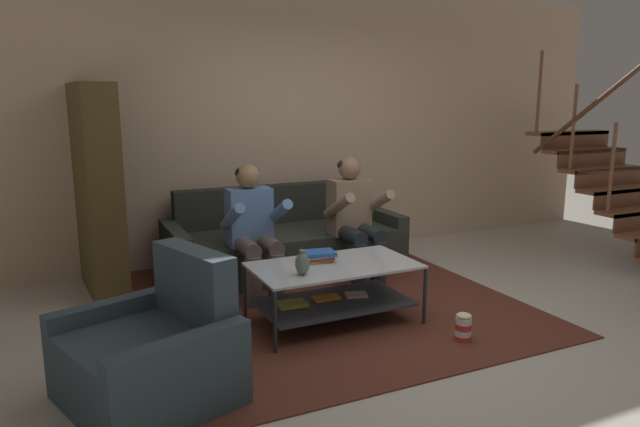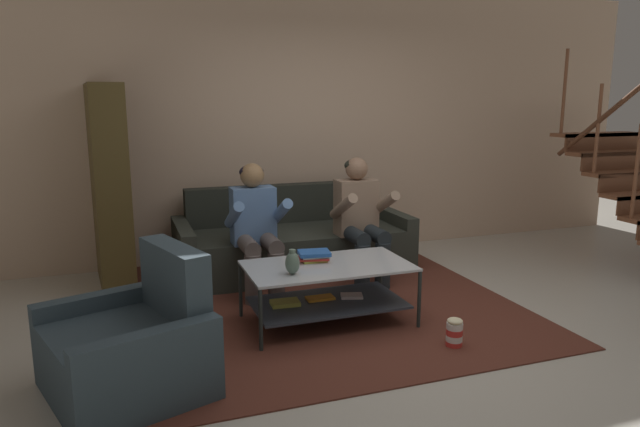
{
  "view_description": "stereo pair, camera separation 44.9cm",
  "coord_description": "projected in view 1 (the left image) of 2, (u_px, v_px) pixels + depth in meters",
  "views": [
    {
      "loc": [
        -2.32,
        -3.3,
        1.69
      ],
      "look_at": [
        -0.35,
        0.87,
        0.76
      ],
      "focal_mm": 32.0,
      "sensor_mm": 36.0,
      "label": 1
    },
    {
      "loc": [
        -1.9,
        -3.47,
        1.69
      ],
      "look_at": [
        -0.35,
        0.87,
        0.76
      ],
      "focal_mm": 32.0,
      "sensor_mm": 36.0,
      "label": 2
    }
  ],
  "objects": [
    {
      "name": "armchair",
      "position": [
        153.0,
        354.0,
        3.23
      ],
      "size": [
        1.05,
        1.1,
        0.83
      ],
      "color": "#32424B",
      "rests_on": "ground"
    },
    {
      "name": "person_seated_left",
      "position": [
        253.0,
        225.0,
        4.88
      ],
      "size": [
        0.5,
        0.58,
        1.14
      ],
      "color": "#5A4E4B",
      "rests_on": "ground"
    },
    {
      "name": "couch",
      "position": [
        283.0,
        244.0,
        5.66
      ],
      "size": [
        2.26,
        0.96,
        0.82
      ],
      "color": "#2E322B",
      "rests_on": "ground"
    },
    {
      "name": "area_rug",
      "position": [
        311.0,
        297.0,
        4.94
      ],
      "size": [
        3.1,
        3.37,
        0.01
      ],
      "color": "#582A1F",
      "rests_on": "ground"
    },
    {
      "name": "staircase_run",
      "position": [
        621.0,
        186.0,
        6.1
      ],
      "size": [
        1.08,
        1.78,
        2.23
      ],
      "color": "brown",
      "rests_on": "ground"
    },
    {
      "name": "coffee_table",
      "position": [
        333.0,
        284.0,
        4.33
      ],
      "size": [
        1.24,
        0.69,
        0.46
      ],
      "color": "silver",
      "rests_on": "ground"
    },
    {
      "name": "person_seated_right",
      "position": [
        355.0,
        215.0,
        5.29
      ],
      "size": [
        0.5,
        0.58,
        1.16
      ],
      "color": "#21282D",
      "rests_on": "ground"
    },
    {
      "name": "vase",
      "position": [
        302.0,
        263.0,
        4.03
      ],
      "size": [
        0.1,
        0.1,
        0.18
      ],
      "color": "#556B5C",
      "rests_on": "coffee_table"
    },
    {
      "name": "book_stack",
      "position": [
        319.0,
        256.0,
        4.37
      ],
      "size": [
        0.26,
        0.21,
        0.08
      ],
      "color": "#B4BB41",
      "rests_on": "coffee_table"
    },
    {
      "name": "bookshelf",
      "position": [
        95.0,
        209.0,
        4.92
      ],
      "size": [
        0.35,
        0.95,
        1.82
      ],
      "color": "#483A1B",
      "rests_on": "ground"
    },
    {
      "name": "popcorn_tub",
      "position": [
        463.0,
        327.0,
        4.03
      ],
      "size": [
        0.11,
        0.11,
        0.21
      ],
      "color": "red",
      "rests_on": "ground"
    },
    {
      "name": "ground",
      "position": [
        413.0,
        330.0,
        4.23
      ],
      "size": [
        16.8,
        16.8,
        0.0
      ],
      "primitive_type": "plane",
      "color": "#BBB5A6"
    },
    {
      "name": "back_partition",
      "position": [
        287.0,
        121.0,
        6.13
      ],
      "size": [
        8.4,
        0.12,
        2.9
      ],
      "primitive_type": "cube",
      "color": "#D0AF92",
      "rests_on": "ground"
    }
  ]
}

